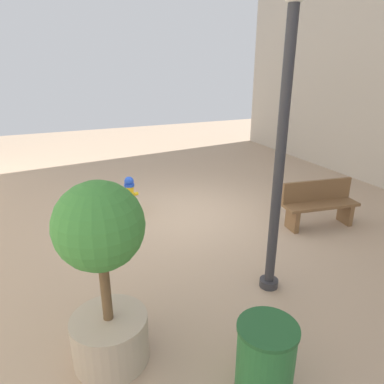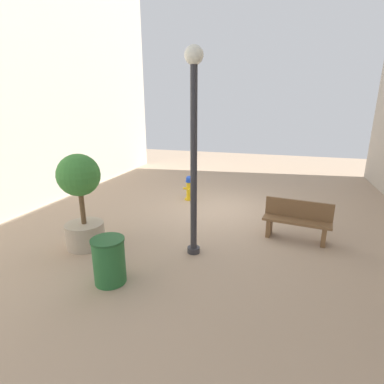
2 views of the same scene
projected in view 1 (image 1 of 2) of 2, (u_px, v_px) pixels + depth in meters
The scene contains 6 objects.
ground_plane at pixel (189, 215), 7.84m from camera, with size 23.40×23.40×0.00m, color tan.
fire_hydrant at pixel (130, 195), 7.83m from camera, with size 0.41×0.38×0.85m.
bench_near at pixel (319, 203), 7.19m from camera, with size 1.61×0.65×0.95m.
planter_tree at pixel (103, 268), 3.63m from camera, with size 0.92×0.92×2.15m.
street_lamp at pixel (284, 115), 4.44m from camera, with size 0.36×0.36×4.20m.
trash_bin at pixel (265, 361), 3.46m from camera, with size 0.60×0.60×0.86m.
Camera 1 is at (2.74, 6.63, 3.21)m, focal length 32.67 mm.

